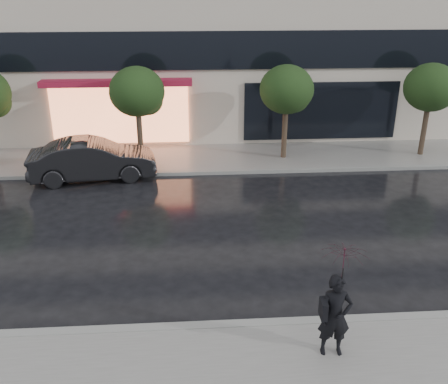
{
  "coord_description": "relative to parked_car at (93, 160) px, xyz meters",
  "views": [
    {
      "loc": [
        -0.89,
        -9.91,
        7.12
      ],
      "look_at": [
        0.02,
        3.39,
        1.4
      ],
      "focal_mm": 40.0,
      "sensor_mm": 36.0,
      "label": 1
    }
  ],
  "objects": [
    {
      "name": "sidewalk_far",
      "position": [
        4.66,
        1.95,
        -0.72
      ],
      "size": [
        60.0,
        3.5,
        0.12
      ],
      "primitive_type": "cube",
      "color": "slate",
      "rests_on": "ground"
    },
    {
      "name": "ground",
      "position": [
        4.66,
        -8.3,
        -0.78
      ],
      "size": [
        120.0,
        120.0,
        0.0
      ],
      "primitive_type": "plane",
      "color": "black",
      "rests_on": "ground"
    },
    {
      "name": "curb_far",
      "position": [
        4.66,
        0.2,
        -0.71
      ],
      "size": [
        60.0,
        0.25,
        0.14
      ],
      "primitive_type": "cube",
      "color": "gray",
      "rests_on": "ground"
    },
    {
      "name": "parked_car",
      "position": [
        0.0,
        0.0,
        0.0
      ],
      "size": [
        4.9,
        2.28,
        1.56
      ],
      "primitive_type": "imported",
      "rotation": [
        0.0,
        0.0,
        1.71
      ],
      "color": "black",
      "rests_on": "ground"
    },
    {
      "name": "curb_near",
      "position": [
        4.66,
        -9.3,
        -0.71
      ],
      "size": [
        60.0,
        0.25,
        0.14
      ],
      "primitive_type": "cube",
      "color": "gray",
      "rests_on": "ground"
    },
    {
      "name": "tree_far_east",
      "position": [
        13.72,
        1.73,
        2.14
      ],
      "size": [
        2.2,
        2.2,
        3.99
      ],
      "color": "#33261C",
      "rests_on": "ground"
    },
    {
      "name": "tree_mid_east",
      "position": [
        7.72,
        1.73,
        2.14
      ],
      "size": [
        2.2,
        2.2,
        3.99
      ],
      "color": "#33261C",
      "rests_on": "ground"
    },
    {
      "name": "pedestrian_with_umbrella",
      "position": [
        6.53,
        -10.33,
        0.89
      ],
      "size": [
        0.94,
        0.96,
        2.44
      ],
      "rotation": [
        0.0,
        0.0,
        -0.04
      ],
      "color": "black",
      "rests_on": "sidewalk_near"
    },
    {
      "name": "tree_mid_west",
      "position": [
        1.72,
        1.73,
        2.14
      ],
      "size": [
        2.2,
        2.2,
        3.99
      ],
      "color": "#33261C",
      "rests_on": "ground"
    }
  ]
}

